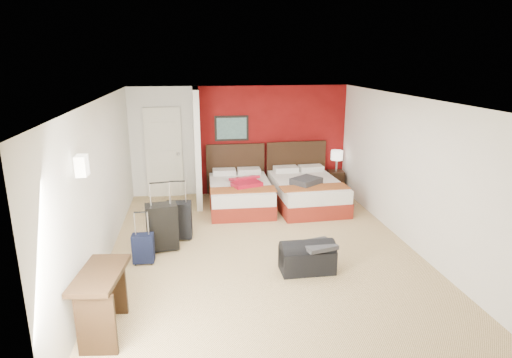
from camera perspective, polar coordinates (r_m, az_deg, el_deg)
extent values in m
plane|color=#D2B781|center=(7.38, 0.87, -9.18)|extent=(6.50, 6.50, 0.00)
cube|color=white|center=(10.09, -2.10, 5.10)|extent=(5.00, 0.04, 2.50)
cube|color=white|center=(7.00, -19.72, -0.60)|extent=(0.04, 6.50, 2.50)
cube|color=black|center=(9.96, -3.23, 6.70)|extent=(0.78, 0.03, 0.58)
cube|color=white|center=(5.40, -22.00, 1.65)|extent=(0.12, 0.20, 0.24)
cube|color=maroon|center=(10.18, 2.13, 5.19)|extent=(3.50, 0.04, 2.50)
cube|color=silver|center=(9.40, -7.75, 4.18)|extent=(0.12, 1.20, 2.50)
cube|color=silver|center=(10.04, -12.04, 3.40)|extent=(0.82, 0.06, 2.05)
cube|color=silver|center=(9.24, -2.08, -2.13)|extent=(1.32, 1.86, 0.55)
cube|color=silver|center=(9.39, 6.69, -1.85)|extent=(1.43, 1.98, 0.58)
cube|color=#AC0E25|center=(9.07, -1.40, -0.34)|extent=(0.80, 0.93, 0.10)
cube|color=#35363A|center=(8.99, 6.64, -0.28)|extent=(0.71, 0.69, 0.13)
cube|color=black|center=(10.51, 10.44, -0.31)|extent=(0.40, 0.40, 0.51)
cylinder|color=white|center=(10.38, 10.58, 2.36)|extent=(0.37, 0.37, 0.50)
cube|color=black|center=(7.37, -12.27, -6.36)|extent=(0.55, 0.39, 0.77)
cube|color=black|center=(7.77, -10.10, -5.54)|extent=(0.46, 0.30, 0.65)
cube|color=black|center=(7.03, -14.63, -9.02)|extent=(0.33, 0.21, 0.45)
cube|color=black|center=(6.63, 6.76, -10.39)|extent=(0.80, 0.43, 0.41)
cube|color=#343539|center=(6.52, 8.23, -8.62)|extent=(0.55, 0.50, 0.06)
cube|color=black|center=(5.46, -19.55, -15.13)|extent=(0.58, 0.99, 0.78)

